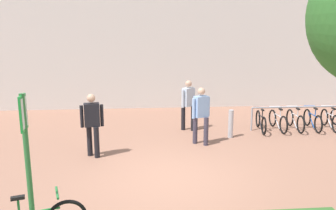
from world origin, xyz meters
TOP-DOWN VIEW (x-y plane):
  - ground_plane at (0.00, 0.00)m, footprint 60.00×60.00m
  - parking_sign_post at (-2.28, -2.37)m, footprint 0.08×0.36m
  - bike_rack_cluster at (5.01, 3.67)m, footprint 3.76×1.60m
  - bollard_steel at (2.24, 2.97)m, footprint 0.16×0.16m
  - person_suited_navy at (-1.89, 1.62)m, footprint 0.60×0.31m
  - person_casual_tan at (1.01, 3.92)m, footprint 0.50×0.43m
  - person_shirt_white at (1.17, 2.39)m, footprint 0.56×0.38m

SIDE VIEW (x-z plane):
  - ground_plane at x=0.00m, z-range 0.00..0.00m
  - bike_rack_cluster at x=5.01m, z-range -0.07..0.76m
  - bollard_steel at x=2.24m, z-range 0.00..0.90m
  - person_suited_navy at x=-1.89m, z-range 0.12..1.84m
  - person_casual_tan at x=1.01m, z-range 0.12..1.84m
  - person_shirt_white at x=1.17m, z-range 0.12..1.84m
  - parking_sign_post at x=-2.28m, z-range 0.38..2.82m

